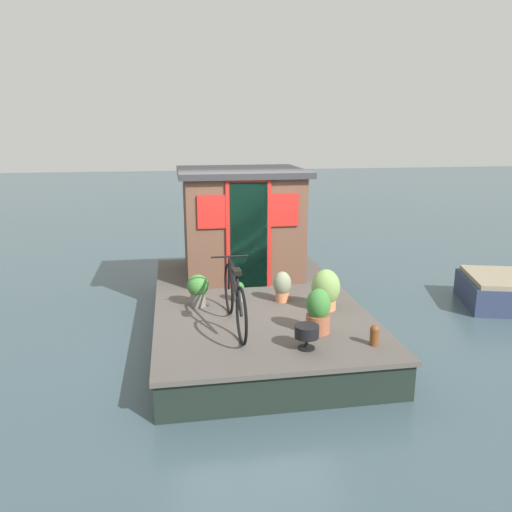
% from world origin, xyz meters
% --- Properties ---
extents(ground_plane, '(60.00, 60.00, 0.00)m').
position_xyz_m(ground_plane, '(0.00, 0.00, 0.00)').
color(ground_plane, '#384C54').
extents(houseboat_deck, '(4.98, 2.97, 0.51)m').
position_xyz_m(houseboat_deck, '(0.00, 0.00, 0.26)').
color(houseboat_deck, '#4C4742').
rests_on(houseboat_deck, ground_plane).
extents(houseboat_cabin, '(1.91, 2.14, 1.84)m').
position_xyz_m(houseboat_cabin, '(1.37, 0.00, 1.44)').
color(houseboat_cabin, brown).
rests_on(houseboat_cabin, houseboat_deck).
extents(bicycle, '(1.76, 0.50, 0.85)m').
position_xyz_m(bicycle, '(-1.14, 0.44, 0.90)').
color(bicycle, black).
rests_on(bicycle, houseboat_deck).
extents(potted_plant_basil, '(0.27, 0.27, 0.46)m').
position_xyz_m(potted_plant_basil, '(-0.25, -0.39, 0.75)').
color(potted_plant_basil, '#C6754C').
rests_on(potted_plant_basil, houseboat_deck).
extents(potted_plant_sage, '(0.41, 0.41, 0.58)m').
position_xyz_m(potted_plant_sage, '(-0.68, -0.92, 0.80)').
color(potted_plant_sage, '#C6754C').
rests_on(potted_plant_sage, houseboat_deck).
extents(potted_plant_ivy, '(0.31, 0.31, 0.58)m').
position_xyz_m(potted_plant_ivy, '(-1.48, -0.58, 0.80)').
color(potted_plant_ivy, '#935138').
rests_on(potted_plant_ivy, houseboat_deck).
extents(potted_plant_rosemary, '(0.18, 0.18, 0.29)m').
position_xyz_m(potted_plant_rosemary, '(-0.12, 0.25, 0.66)').
color(potted_plant_rosemary, slate).
rests_on(potted_plant_rosemary, houseboat_deck).
extents(potted_plant_succulent, '(0.32, 0.32, 0.47)m').
position_xyz_m(potted_plant_succulent, '(-0.25, 0.86, 0.77)').
color(potted_plant_succulent, slate).
rests_on(potted_plant_succulent, houseboat_deck).
extents(charcoal_grill, '(0.29, 0.29, 0.29)m').
position_xyz_m(charcoal_grill, '(-1.94, -0.31, 0.71)').
color(charcoal_grill, black).
rests_on(charcoal_grill, houseboat_deck).
extents(mooring_bollard, '(0.11, 0.11, 0.25)m').
position_xyz_m(mooring_bollard, '(-1.97, -1.13, 0.65)').
color(mooring_bollard, brown).
rests_on(mooring_bollard, houseboat_deck).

